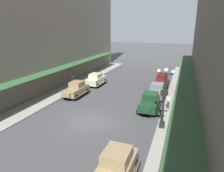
{
  "coord_description": "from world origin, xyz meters",
  "views": [
    {
      "loc": [
        7.72,
        -15.34,
        8.4
      ],
      "look_at": [
        0.0,
        6.0,
        1.8
      ],
      "focal_mm": 32.47,
      "sensor_mm": 36.0,
      "label": 1
    }
  ],
  "objects_px": {
    "lamp_post_with_clock": "(164,96)",
    "pedestrian_0": "(72,80)",
    "parked_car_3": "(157,90)",
    "fire_hydrant": "(72,87)",
    "parked_car_4": "(96,79)",
    "parked_car_1": "(162,80)",
    "pedestrian_2": "(169,101)",
    "parked_car_0": "(76,89)",
    "parked_car_5": "(116,167)",
    "parked_car_2": "(150,102)",
    "pedestrian_1": "(181,73)"
  },
  "relations": [
    {
      "from": "pedestrian_1",
      "to": "pedestrian_2",
      "type": "xyz_separation_m",
      "value": [
        -0.87,
        -14.3,
        -0.02
      ]
    },
    {
      "from": "parked_car_0",
      "to": "pedestrian_2",
      "type": "relative_size",
      "value": 2.62
    },
    {
      "from": "fire_hydrant",
      "to": "pedestrian_1",
      "type": "distance_m",
      "value": 18.19
    },
    {
      "from": "parked_car_0",
      "to": "pedestrian_1",
      "type": "relative_size",
      "value": 2.57
    },
    {
      "from": "parked_car_0",
      "to": "pedestrian_0",
      "type": "relative_size",
      "value": 2.62
    },
    {
      "from": "parked_car_3",
      "to": "pedestrian_1",
      "type": "height_order",
      "value": "parked_car_3"
    },
    {
      "from": "parked_car_2",
      "to": "parked_car_0",
      "type": "bearing_deg",
      "value": 171.54
    },
    {
      "from": "lamp_post_with_clock",
      "to": "parked_car_4",
      "type": "bearing_deg",
      "value": 135.92
    },
    {
      "from": "parked_car_1",
      "to": "parked_car_5",
      "type": "xyz_separation_m",
      "value": [
        -0.14,
        -20.67,
        0.0
      ]
    },
    {
      "from": "parked_car_3",
      "to": "fire_hydrant",
      "type": "relative_size",
      "value": 5.22
    },
    {
      "from": "parked_car_2",
      "to": "parked_car_4",
      "type": "bearing_deg",
      "value": 143.54
    },
    {
      "from": "pedestrian_2",
      "to": "parked_car_4",
      "type": "bearing_deg",
      "value": 150.99
    },
    {
      "from": "parked_car_1",
      "to": "parked_car_5",
      "type": "bearing_deg",
      "value": -90.39
    },
    {
      "from": "parked_car_1",
      "to": "parked_car_4",
      "type": "relative_size",
      "value": 1.0
    },
    {
      "from": "parked_car_3",
      "to": "parked_car_4",
      "type": "distance_m",
      "value": 9.7
    },
    {
      "from": "parked_car_2",
      "to": "pedestrian_1",
      "type": "distance_m",
      "value": 15.22
    },
    {
      "from": "parked_car_5",
      "to": "pedestrian_0",
      "type": "distance_m",
      "value": 20.25
    },
    {
      "from": "parked_car_5",
      "to": "pedestrian_1",
      "type": "height_order",
      "value": "parked_car_5"
    },
    {
      "from": "parked_car_4",
      "to": "pedestrian_0",
      "type": "xyz_separation_m",
      "value": [
        -3.14,
        -1.62,
        0.05
      ]
    },
    {
      "from": "pedestrian_0",
      "to": "pedestrian_1",
      "type": "height_order",
      "value": "pedestrian_1"
    },
    {
      "from": "parked_car_0",
      "to": "parked_car_2",
      "type": "xyz_separation_m",
      "value": [
        9.5,
        -1.41,
        0.0
      ]
    },
    {
      "from": "parked_car_2",
      "to": "parked_car_3",
      "type": "relative_size",
      "value": 1.0
    },
    {
      "from": "fire_hydrant",
      "to": "pedestrian_1",
      "type": "bearing_deg",
      "value": 40.86
    },
    {
      "from": "parked_car_5",
      "to": "pedestrian_0",
      "type": "height_order",
      "value": "parked_car_5"
    },
    {
      "from": "parked_car_5",
      "to": "fire_hydrant",
      "type": "relative_size",
      "value": 5.22
    },
    {
      "from": "parked_car_5",
      "to": "lamp_post_with_clock",
      "type": "distance_m",
      "value": 7.64
    },
    {
      "from": "lamp_post_with_clock",
      "to": "fire_hydrant",
      "type": "height_order",
      "value": "lamp_post_with_clock"
    },
    {
      "from": "parked_car_1",
      "to": "lamp_post_with_clock",
      "type": "distance_m",
      "value": 13.77
    },
    {
      "from": "parked_car_4",
      "to": "parked_car_5",
      "type": "relative_size",
      "value": 1.0
    },
    {
      "from": "parked_car_0",
      "to": "parked_car_4",
      "type": "distance_m",
      "value": 5.38
    },
    {
      "from": "parked_car_1",
      "to": "parked_car_4",
      "type": "distance_m",
      "value": 9.76
    },
    {
      "from": "pedestrian_1",
      "to": "parked_car_0",
      "type": "bearing_deg",
      "value": -132.03
    },
    {
      "from": "parked_car_0",
      "to": "parked_car_3",
      "type": "xyz_separation_m",
      "value": [
        9.7,
        2.88,
        0.0
      ]
    },
    {
      "from": "parked_car_1",
      "to": "pedestrian_2",
      "type": "relative_size",
      "value": 2.61
    },
    {
      "from": "parked_car_5",
      "to": "lamp_post_with_clock",
      "type": "bearing_deg",
      "value": 76.31
    },
    {
      "from": "parked_car_3",
      "to": "pedestrian_2",
      "type": "relative_size",
      "value": 2.61
    },
    {
      "from": "pedestrian_2",
      "to": "pedestrian_0",
      "type": "bearing_deg",
      "value": 162.4
    },
    {
      "from": "parked_car_2",
      "to": "lamp_post_with_clock",
      "type": "distance_m",
      "value": 4.62
    },
    {
      "from": "fire_hydrant",
      "to": "pedestrian_2",
      "type": "relative_size",
      "value": 0.5
    },
    {
      "from": "pedestrian_0",
      "to": "lamp_post_with_clock",
      "type": "bearing_deg",
      "value": -32.48
    },
    {
      "from": "parked_car_2",
      "to": "parked_car_1",
      "type": "bearing_deg",
      "value": 89.34
    },
    {
      "from": "lamp_post_with_clock",
      "to": "pedestrian_0",
      "type": "distance_m",
      "value": 16.76
    },
    {
      "from": "parked_car_0",
      "to": "fire_hydrant",
      "type": "height_order",
      "value": "parked_car_0"
    },
    {
      "from": "parked_car_4",
      "to": "pedestrian_2",
      "type": "relative_size",
      "value": 2.61
    },
    {
      "from": "parked_car_3",
      "to": "parked_car_1",
      "type": "bearing_deg",
      "value": 90.84
    },
    {
      "from": "lamp_post_with_clock",
      "to": "pedestrian_2",
      "type": "height_order",
      "value": "lamp_post_with_clock"
    },
    {
      "from": "parked_car_4",
      "to": "lamp_post_with_clock",
      "type": "height_order",
      "value": "lamp_post_with_clock"
    },
    {
      "from": "parked_car_5",
      "to": "pedestrian_0",
      "type": "bearing_deg",
      "value": 127.4
    },
    {
      "from": "parked_car_4",
      "to": "pedestrian_0",
      "type": "bearing_deg",
      "value": -152.7
    },
    {
      "from": "pedestrian_2",
      "to": "parked_car_5",
      "type": "bearing_deg",
      "value": -99.19
    }
  ]
}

